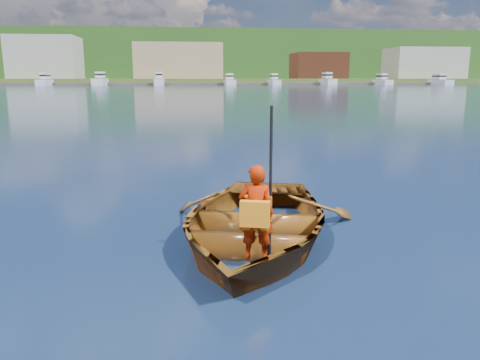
{
  "coord_description": "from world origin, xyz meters",
  "views": [
    {
      "loc": [
        -1.33,
        -5.15,
        2.22
      ],
      "look_at": [
        -0.69,
        0.96,
        0.88
      ],
      "focal_mm": 35.0,
      "sensor_mm": 36.0,
      "label": 1
    }
  ],
  "objects_px": {
    "rowboat": "(253,222)",
    "child_paddler": "(256,213)",
    "dock": "(190,84)",
    "marina_yachts": "(206,81)"
  },
  "relations": [
    {
      "from": "child_paddler",
      "to": "dock",
      "type": "xyz_separation_m",
      "value": [
        -0.83,
        147.94,
        -0.28
      ]
    },
    {
      "from": "child_paddler",
      "to": "marina_yachts",
      "type": "xyz_separation_m",
      "value": [
        4.39,
        143.23,
        0.71
      ]
    },
    {
      "from": "dock",
      "to": "marina_yachts",
      "type": "xyz_separation_m",
      "value": [
        5.22,
        -4.71,
        0.99
      ]
    },
    {
      "from": "rowboat",
      "to": "child_paddler",
      "type": "relative_size",
      "value": 2.62
    },
    {
      "from": "child_paddler",
      "to": "rowboat",
      "type": "bearing_deg",
      "value": 84.54
    },
    {
      "from": "rowboat",
      "to": "marina_yachts",
      "type": "bearing_deg",
      "value": 88.27
    },
    {
      "from": "dock",
      "to": "marina_yachts",
      "type": "relative_size",
      "value": 1.09
    },
    {
      "from": "rowboat",
      "to": "child_paddler",
      "type": "bearing_deg",
      "value": -95.46
    },
    {
      "from": "rowboat",
      "to": "dock",
      "type": "relative_size",
      "value": 0.03
    },
    {
      "from": "child_paddler",
      "to": "marina_yachts",
      "type": "relative_size",
      "value": 0.01
    }
  ]
}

